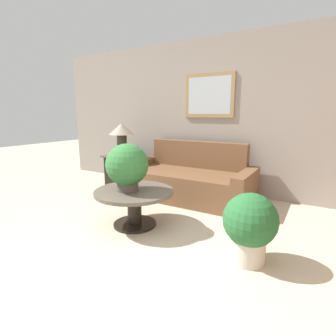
# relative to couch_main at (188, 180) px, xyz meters

# --- Properties ---
(ground_plane) EXTENTS (20.00, 20.00, 0.00)m
(ground_plane) POSITION_rel_couch_main_xyz_m (0.51, -2.46, -0.28)
(ground_plane) COLOR #BCAD93
(wall_back) EXTENTS (7.52, 0.09, 2.60)m
(wall_back) POSITION_rel_couch_main_xyz_m (0.51, 0.60, 1.02)
(wall_back) COLOR gray
(wall_back) RESTS_ON ground_plane
(couch_main) EXTENTS (2.07, 0.96, 0.89)m
(couch_main) POSITION_rel_couch_main_xyz_m (0.00, 0.00, 0.00)
(couch_main) COLOR brown
(couch_main) RESTS_ON ground_plane
(coffee_table) EXTENTS (0.95, 0.95, 0.45)m
(coffee_table) POSITION_rel_couch_main_xyz_m (-0.07, -1.34, 0.04)
(coffee_table) COLOR black
(coffee_table) RESTS_ON ground_plane
(side_table) EXTENTS (0.58, 0.58, 0.60)m
(side_table) POSITION_rel_couch_main_xyz_m (-1.38, -0.00, 0.02)
(side_table) COLOR black
(side_table) RESTS_ON ground_plane
(table_lamp) EXTENTS (0.47, 0.47, 0.58)m
(table_lamp) POSITION_rel_couch_main_xyz_m (-1.38, -0.00, 0.73)
(table_lamp) COLOR #2D2823
(table_lamp) RESTS_ON side_table
(potted_plant_on_table) EXTENTS (0.50, 0.50, 0.57)m
(potted_plant_on_table) POSITION_rel_couch_main_xyz_m (-0.12, -1.39, 0.47)
(potted_plant_on_table) COLOR #4C4742
(potted_plant_on_table) RESTS_ON coffee_table
(potted_plant_floor) EXTENTS (0.49, 0.49, 0.66)m
(potted_plant_floor) POSITION_rel_couch_main_xyz_m (1.34, -1.45, 0.08)
(potted_plant_floor) COLOR beige
(potted_plant_floor) RESTS_ON ground_plane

